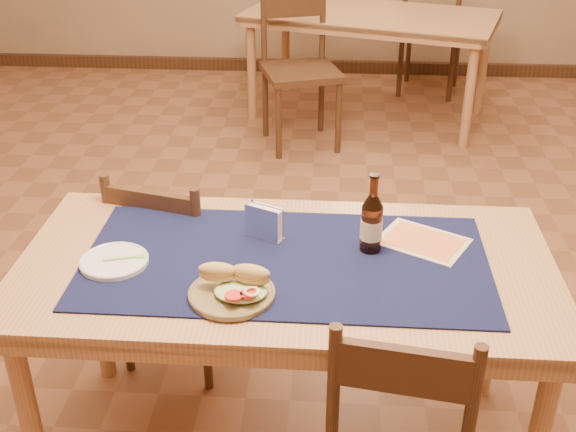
# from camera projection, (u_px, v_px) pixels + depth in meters

# --- Properties ---
(main_table) EXTENTS (1.60, 0.80, 0.75)m
(main_table) POSITION_uv_depth(u_px,v_px,m) (286.00, 285.00, 2.18)
(main_table) COLOR #A67C4E
(main_table) RESTS_ON ground
(placemat) EXTENTS (1.20, 0.60, 0.01)m
(placemat) POSITION_uv_depth(u_px,v_px,m) (286.00, 261.00, 2.14)
(placemat) COLOR #0E1235
(placemat) RESTS_ON main_table
(baseboard) EXTENTS (6.00, 7.00, 0.10)m
(baseboard) POSITION_uv_depth(u_px,v_px,m) (299.00, 299.00, 3.18)
(baseboard) COLOR #412317
(baseboard) RESTS_ON ground
(back_table) EXTENTS (1.85, 1.28, 0.75)m
(back_table) POSITION_uv_depth(u_px,v_px,m) (371.00, 25.00, 4.99)
(back_table) COLOR #A67C4E
(back_table) RESTS_ON ground
(chair_main_far) EXTENTS (0.48, 0.48, 0.85)m
(chair_main_far) POSITION_uv_depth(u_px,v_px,m) (176.00, 265.00, 2.70)
(chair_main_far) COLOR #412317
(chair_main_far) RESTS_ON ground
(chair_back_near) EXTENTS (0.58, 0.58, 0.99)m
(chair_back_near) POSITION_uv_depth(u_px,v_px,m) (299.00, 66.00, 4.64)
(chair_back_near) COLOR #412317
(chair_back_near) RESTS_ON ground
(chair_back_far) EXTENTS (0.55, 0.55, 0.99)m
(chair_back_far) POSITION_uv_depth(u_px,v_px,m) (432.00, 28.00, 5.51)
(chair_back_far) COLOR #412317
(chair_back_far) RESTS_ON ground
(sandwich_plate) EXTENTS (0.24, 0.24, 0.09)m
(sandwich_plate) POSITION_uv_depth(u_px,v_px,m) (234.00, 288.00, 1.97)
(sandwich_plate) COLOR brown
(sandwich_plate) RESTS_ON placemat
(side_plate) EXTENTS (0.20, 0.20, 0.02)m
(side_plate) POSITION_uv_depth(u_px,v_px,m) (114.00, 261.00, 2.12)
(side_plate) COLOR silver
(side_plate) RESTS_ON placemat
(fork) EXTENTS (0.13, 0.05, 0.00)m
(fork) POSITION_uv_depth(u_px,v_px,m) (129.00, 258.00, 2.12)
(fork) COLOR #76BA66
(fork) RESTS_ON side_plate
(beer_bottle) EXTENTS (0.07, 0.07, 0.25)m
(beer_bottle) POSITION_uv_depth(u_px,v_px,m) (372.00, 223.00, 2.15)
(beer_bottle) COLOR #4A210D
(beer_bottle) RESTS_ON placemat
(napkin_holder) EXTENTS (0.13, 0.09, 0.11)m
(napkin_holder) POSITION_uv_depth(u_px,v_px,m) (264.00, 223.00, 2.23)
(napkin_holder) COLOR silver
(napkin_holder) RESTS_ON placemat
(menu_card) EXTENTS (0.32, 0.29, 0.01)m
(menu_card) POSITION_uv_depth(u_px,v_px,m) (423.00, 241.00, 2.23)
(menu_card) COLOR beige
(menu_card) RESTS_ON placemat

